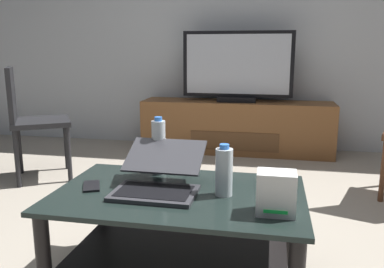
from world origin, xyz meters
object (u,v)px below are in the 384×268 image
at_px(router_box, 276,193).
at_px(side_chair, 30,116).
at_px(coffee_table, 179,222).
at_px(media_cabinet, 236,127).
at_px(water_bottle_far, 159,147).
at_px(cell_phone, 92,186).
at_px(water_bottle_near, 224,171).
at_px(television, 237,68).
at_px(laptop, 159,177).
at_px(tv_remote, 226,181).

bearing_deg(router_box, side_chair, 144.25).
xyz_separation_m(coffee_table, media_cabinet, (0.03, 2.44, -0.04)).
xyz_separation_m(side_chair, water_bottle_far, (1.36, -1.00, 0.05)).
height_order(media_cabinet, cell_phone, media_cabinet).
height_order(side_chair, water_bottle_near, side_chair).
distance_m(television, router_box, 2.62).
distance_m(laptop, cell_phone, 0.31).
bearing_deg(water_bottle_near, router_box, -35.80).
bearing_deg(tv_remote, media_cabinet, 93.05).
height_order(side_chair, laptop, side_chair).
distance_m(media_cabinet, water_bottle_far, 2.23).
xyz_separation_m(side_chair, laptop, (1.43, -1.22, -0.02)).
bearing_deg(laptop, water_bottle_near, -1.52).
xyz_separation_m(television, laptop, (-0.12, -2.40, -0.36)).
bearing_deg(cell_phone, water_bottle_far, 21.96).
bearing_deg(water_bottle_near, side_chair, 144.25).
bearing_deg(water_bottle_far, cell_phone, -133.26).
bearing_deg(tv_remote, coffee_table, -140.37).
relative_size(coffee_table, router_box, 6.58).
bearing_deg(laptop, tv_remote, 27.96).
relative_size(coffee_table, television, 0.98).
height_order(coffee_table, router_box, router_box).
xyz_separation_m(laptop, tv_remote, (0.28, 0.15, -0.05)).
bearing_deg(cell_phone, side_chair, 106.99).
xyz_separation_m(television, tv_remote, (0.16, -2.26, -0.41)).
relative_size(television, tv_remote, 6.82).
bearing_deg(water_bottle_near, coffee_table, -178.50).
relative_size(router_box, water_bottle_far, 0.57).
xyz_separation_m(coffee_table, laptop, (-0.09, 0.01, 0.20)).
bearing_deg(cell_phone, tv_remote, -7.81).
bearing_deg(coffee_table, water_bottle_far, 123.38).
relative_size(side_chair, water_bottle_far, 3.20).
relative_size(side_chair, laptop, 2.24).
height_order(water_bottle_far, cell_phone, water_bottle_far).
bearing_deg(television, side_chair, -142.60).
bearing_deg(cell_phone, water_bottle_near, -22.60).
xyz_separation_m(media_cabinet, router_box, (0.38, -2.59, 0.26)).
bearing_deg(tv_remote, router_box, -55.59).
bearing_deg(media_cabinet, tv_remote, -85.96).
bearing_deg(tv_remote, water_bottle_near, -88.66).
xyz_separation_m(water_bottle_far, cell_phone, (-0.24, -0.26, -0.13)).
bearing_deg(cell_phone, router_box, -34.09).
relative_size(water_bottle_far, cell_phone, 2.03).
xyz_separation_m(coffee_table, water_bottle_near, (0.19, 0.01, 0.24)).
distance_m(laptop, water_bottle_far, 0.25).
height_order(coffee_table, media_cabinet, media_cabinet).
distance_m(router_box, tv_remote, 0.39).
bearing_deg(side_chair, water_bottle_far, -36.29).
relative_size(media_cabinet, cell_phone, 13.74).
xyz_separation_m(laptop, cell_phone, (-0.31, -0.03, -0.05)).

